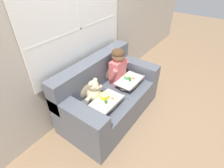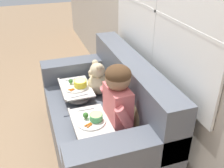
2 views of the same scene
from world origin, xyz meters
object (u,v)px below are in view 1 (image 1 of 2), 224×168
Objects in this scene: throw_pillow_behind_child at (109,69)px; lap_tray_teddy at (107,103)px; teddy_bear at (94,92)px; throw_pillow_behind_teddy at (85,87)px; child_figure at (118,64)px; couch at (108,96)px; lap_tray_child at (129,82)px.

throw_pillow_behind_child is 0.83× the size of lap_tray_teddy.
throw_pillow_behind_teddy is at bearing 90.18° from teddy_bear.
child_figure is at bearing 20.67° from lap_tray_teddy.
child_figure is 0.61m from teddy_bear.
child_figure reaches higher than couch.
throw_pillow_behind_child reaches higher than lap_tray_teddy.
teddy_bear is at bearing 90.03° from lap_tray_teddy.
lap_tray_child is at bearing -0.15° from lap_tray_teddy.
couch is at bearing -146.96° from throw_pillow_behind_child.
throw_pillow_behind_teddy is (-0.29, 0.19, 0.29)m from couch.
throw_pillow_behind_teddy reaches higher than lap_tray_child.
throw_pillow_behind_teddy is 0.63m from child_figure.
throw_pillow_behind_teddy is at bearing 146.96° from couch.
teddy_bear reaches higher than throw_pillow_behind_teddy.
child_figure is (0.59, -0.17, 0.15)m from throw_pillow_behind_teddy.
throw_pillow_behind_teddy is at bearing 90.09° from lap_tray_teddy.
throw_pillow_behind_teddy is 0.79× the size of lap_tray_teddy.
couch is at bearing -2.97° from teddy_bear.
couch reaches higher than lap_tray_teddy.
throw_pillow_behind_child is at bearing 90.01° from child_figure.
throw_pillow_behind_teddy is 0.61× the size of child_figure.
lap_tray_child is at bearing -90.05° from throw_pillow_behind_child.
child_figure is (0.00, -0.17, 0.15)m from throw_pillow_behind_child.
lap_tray_teddy is (-0.59, -0.39, -0.10)m from throw_pillow_behind_child.
couch is 0.45m from throw_pillow_behind_teddy.
child_figure reaches higher than lap_tray_teddy.
teddy_bear is (-0.59, -0.18, -0.02)m from throw_pillow_behind_child.
throw_pillow_behind_teddy is 0.71m from lap_tray_child.
throw_pillow_behind_child is 0.41m from lap_tray_child.
throw_pillow_behind_teddy reaches higher than lap_tray_teddy.
child_figure is 1.25× the size of lap_tray_child.
child_figure is 0.33m from lap_tray_child.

